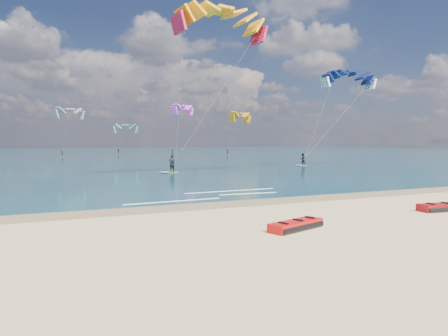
# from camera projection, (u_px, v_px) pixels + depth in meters

# --- Properties ---
(ground) EXTENTS (320.00, 320.00, 0.00)m
(ground) POSITION_uv_depth(u_px,v_px,m) (121.00, 166.00, 56.05)
(ground) COLOR tan
(ground) RESTS_ON ground
(wet_sand_strip) EXTENTS (320.00, 2.40, 0.01)m
(wet_sand_strip) POSITION_uv_depth(u_px,v_px,m) (228.00, 204.00, 22.21)
(wet_sand_strip) COLOR brown
(wet_sand_strip) RESTS_ON ground
(sea) EXTENTS (320.00, 200.00, 0.04)m
(sea) POSITION_uv_depth(u_px,v_px,m) (85.00, 153.00, 114.59)
(sea) COLOR #0A2E39
(sea) RESTS_ON ground
(packed_kite_left) EXTENTS (3.00, 1.93, 0.41)m
(packed_kite_left) POSITION_uv_depth(u_px,v_px,m) (296.00, 230.00, 15.83)
(packed_kite_left) COLOR red
(packed_kite_left) RESTS_ON ground
(packed_kite_mid) EXTENTS (3.02, 1.50, 0.43)m
(packed_kite_mid) POSITION_uv_depth(u_px,v_px,m) (443.00, 211.00, 20.13)
(packed_kite_mid) COLOR #A50B10
(packed_kite_mid) RESTS_ON ground
(kitesurfer_main) EXTENTS (10.90, 9.53, 17.77)m
(kitesurfer_main) POSITION_uv_depth(u_px,v_px,m) (196.00, 86.00, 40.70)
(kitesurfer_main) COLOR #A7DD1A
(kitesurfer_main) RESTS_ON sea
(kitesurfer_far) EXTENTS (11.21, 5.88, 14.46)m
(kitesurfer_far) POSITION_uv_depth(u_px,v_px,m) (327.00, 112.00, 55.61)
(kitesurfer_far) COLOR yellow
(kitesurfer_far) RESTS_ON sea
(shoreline_foam) EXTENTS (11.43, 3.62, 0.01)m
(shoreline_foam) POSITION_uv_depth(u_px,v_px,m) (218.00, 195.00, 25.82)
(shoreline_foam) COLOR white
(shoreline_foam) RESTS_ON ground
(distant_kites) EXTENTS (86.54, 35.36, 12.08)m
(distant_kites) POSITION_uv_depth(u_px,v_px,m) (58.00, 134.00, 90.32)
(distant_kites) COLOR #303E3A
(distant_kites) RESTS_ON ground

